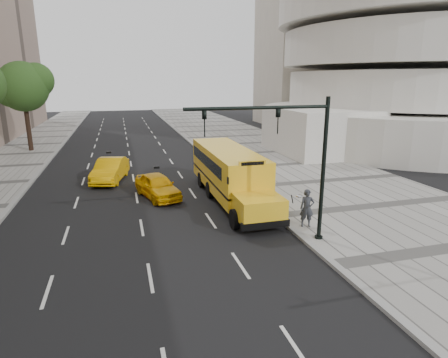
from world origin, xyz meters
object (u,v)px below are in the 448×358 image
object	(u,v)px
tree_c	(24,86)
taxi_far	(110,170)
pedestrian	(307,208)
traffic_signal	(294,154)
taxi_near	(157,186)
school_bus	(229,170)

from	to	relation	value
tree_c	taxi_far	size ratio (longest dim) A/B	1.79
pedestrian	traffic_signal	bearing A→B (deg)	-118.20
traffic_signal	taxi_far	bearing A→B (deg)	120.23
taxi_near	pedestrian	distance (m)	9.59
taxi_near	taxi_far	distance (m)	5.61
taxi_near	pedestrian	size ratio (longest dim) A/B	2.33
taxi_far	pedestrian	world-z (taller)	pedestrian
school_bus	taxi_far	xyz separation A→B (m)	(-7.08, 6.06, -0.96)
tree_c	taxi_near	world-z (taller)	tree_c
tree_c	school_bus	xyz separation A→B (m)	(14.91, -19.99, -4.68)
taxi_far	traffic_signal	distance (m)	15.78
tree_c	traffic_signal	xyz separation A→B (m)	(15.60, -27.27, -2.35)
school_bus	traffic_signal	xyz separation A→B (m)	(0.69, -7.28, 2.33)
tree_c	taxi_far	distance (m)	16.95
pedestrian	traffic_signal	size ratio (longest dim) A/B	0.29
tree_c	taxi_near	size ratio (longest dim) A/B	2.04
taxi_near	traffic_signal	world-z (taller)	traffic_signal
pedestrian	traffic_signal	distance (m)	3.66
taxi_near	tree_c	bearing A→B (deg)	103.60
taxi_far	school_bus	bearing A→B (deg)	-27.15
taxi_far	tree_c	bearing A→B (deg)	132.71
tree_c	pedestrian	world-z (taller)	tree_c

